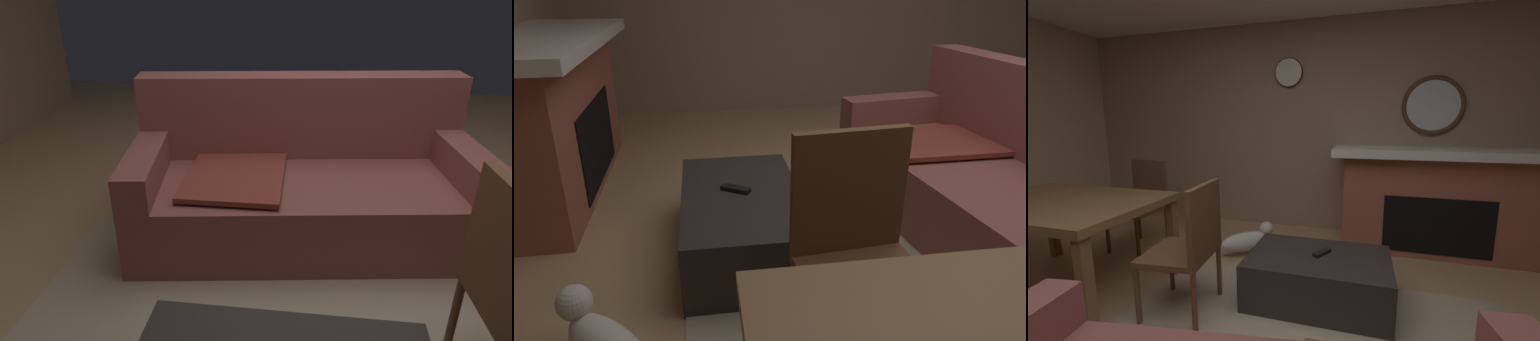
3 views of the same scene
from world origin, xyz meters
The scene contains 3 objects.
floor centered at (0.00, 0.00, 0.00)m, with size 7.74×7.74×0.00m, color tan.
area_rug centered at (-0.29, -0.44, 0.01)m, with size 2.60×2.00×0.01m, color tan.
couch centered at (-0.27, 0.33, 0.33)m, with size 2.14×1.17×0.95m.
Camera 1 is at (-0.25, -2.16, 1.60)m, focal length 31.48 mm.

